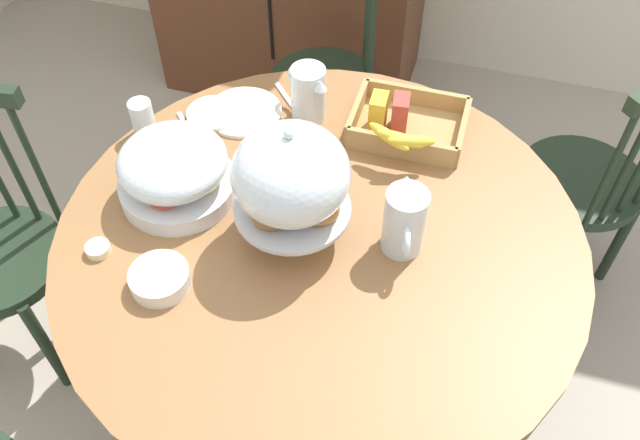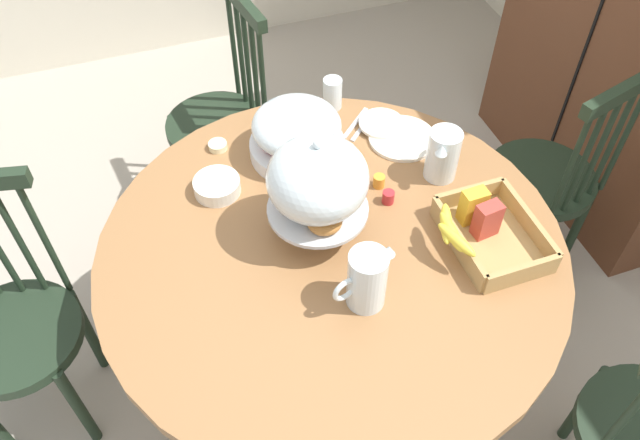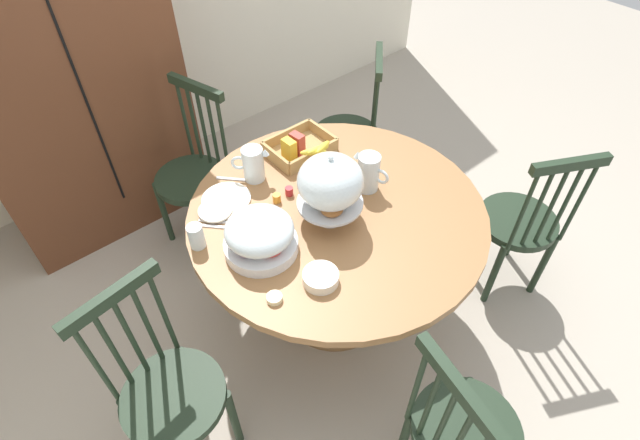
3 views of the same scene
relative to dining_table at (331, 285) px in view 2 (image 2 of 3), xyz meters
The scene contains 20 objects.
ground_plane 0.57m from the dining_table, ahead, with size 10.00×10.00×0.00m, color #A89E8E.
dining_table is the anchor object (origin of this frame).
windsor_chair_facing_door 0.97m from the dining_table, 104.22° to the left, with size 0.42×0.42×0.97m.
windsor_chair_far_side 0.97m from the dining_table, behind, with size 0.40×0.40×0.97m.
windsor_chair_host_seat 0.97m from the dining_table, 103.69° to the right, with size 0.41×0.41×0.97m.
pastry_stand_with_dome 0.39m from the dining_table, 161.93° to the right, with size 0.28×0.28×0.34m.
fruit_platter_covered 0.48m from the dining_table, behind, with size 0.30×0.30×0.18m.
orange_juice_pitcher 0.34m from the dining_table, ahead, with size 0.10×0.18×0.18m.
milk_pitcher 0.51m from the dining_table, 110.74° to the left, with size 0.15×0.13×0.17m.
cereal_basket 0.48m from the dining_table, 73.41° to the left, with size 0.32×0.30×0.12m.
china_plate_large 0.54m from the dining_table, 132.63° to the left, with size 0.22×0.22×0.01m, color white.
china_plate_small 0.57m from the dining_table, 142.02° to the left, with size 0.15×0.15×0.01m, color white.
cereal_bowl 0.45m from the dining_table, 140.93° to the right, with size 0.14×0.14×0.04m, color white.
drinking_glass 0.66m from the dining_table, 159.79° to the left, with size 0.06×0.06×0.11m, color silver.
butter_dish 0.57m from the dining_table, 157.39° to the right, with size 0.06×0.06×0.02m, color beige.
jam_jar_strawberry 0.32m from the dining_table, 115.34° to the left, with size 0.04×0.04×0.04m, color #B7282D.
jam_jar_apricot 0.35m from the dining_table, 128.69° to the left, with size 0.04×0.04×0.04m, color orange.
table_knife 0.55m from the dining_table, 148.26° to the left, with size 0.17×0.01×0.01m, color silver.
dinner_fork 0.56m from the dining_table, 151.40° to the left, with size 0.17×0.01×0.01m, color silver.
soup_spoon 0.55m from the dining_table, 116.99° to the left, with size 0.17×0.01×0.01m, color silver.
Camera 2 is at (0.92, -0.41, 2.14)m, focal length 36.09 mm.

